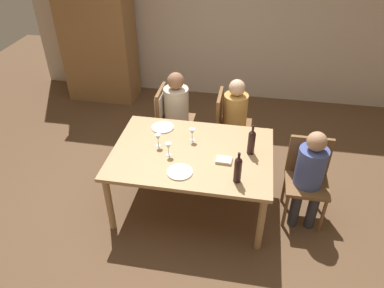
{
  "coord_description": "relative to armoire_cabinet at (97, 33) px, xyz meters",
  "views": [
    {
      "loc": [
        0.54,
        -3.05,
        3.03
      ],
      "look_at": [
        0.0,
        0.0,
        0.83
      ],
      "focal_mm": 34.29,
      "sensor_mm": 36.0,
      "label": 1
    }
  ],
  "objects": [
    {
      "name": "ground_plane",
      "position": [
        1.94,
        -2.35,
        -1.1
      ],
      "size": [
        10.0,
        10.0,
        0.0
      ],
      "primitive_type": "plane",
      "color": "brown"
    },
    {
      "name": "rear_room_partition",
      "position": [
        1.94,
        0.45,
        0.25
      ],
      "size": [
        6.4,
        0.12,
        2.7
      ],
      "primitive_type": "cube",
      "color": "beige",
      "rests_on": "ground_plane"
    },
    {
      "name": "armoire_cabinet",
      "position": [
        0.0,
        0.0,
        0.0
      ],
      "size": [
        1.18,
        0.62,
        2.18
      ],
      "color": "olive",
      "rests_on": "ground_plane"
    },
    {
      "name": "dining_table",
      "position": [
        1.94,
        -2.35,
        -0.44
      ],
      "size": [
        1.68,
        1.19,
        0.73
      ],
      "color": "tan",
      "rests_on": "ground_plane"
    },
    {
      "name": "chair_far_left",
      "position": [
        1.44,
        -1.37,
        -0.5
      ],
      "size": [
        0.45,
        0.44,
        0.92
      ],
      "rotation": [
        0.0,
        0.0,
        -1.57
      ],
      "color": "brown",
      "rests_on": "ground_plane"
    },
    {
      "name": "chair_right_end",
      "position": [
        3.16,
        -2.26,
        -0.56
      ],
      "size": [
        0.44,
        0.44,
        0.92
      ],
      "rotation": [
        0.0,
        0.0,
        3.14
      ],
      "color": "brown",
      "rests_on": "ground_plane"
    },
    {
      "name": "chair_far_right",
      "position": [
        2.23,
        -1.37,
        -0.56
      ],
      "size": [
        0.44,
        0.44,
        0.92
      ],
      "rotation": [
        0.0,
        0.0,
        -1.57
      ],
      "color": "brown",
      "rests_on": "ground_plane"
    },
    {
      "name": "person_woman_host",
      "position": [
        1.59,
        -1.37,
        -0.43
      ],
      "size": [
        0.36,
        0.32,
        1.16
      ],
      "rotation": [
        0.0,
        0.0,
        -1.57
      ],
      "color": "#33333D",
      "rests_on": "ground_plane"
    },
    {
      "name": "person_man_bearded",
      "position": [
        3.16,
        -2.37,
        -0.45
      ],
      "size": [
        0.29,
        0.34,
        1.11
      ],
      "rotation": [
        0.0,
        0.0,
        3.14
      ],
      "color": "#33333D",
      "rests_on": "ground_plane"
    },
    {
      "name": "person_man_guest",
      "position": [
        2.35,
        -1.37,
        -0.45
      ],
      "size": [
        0.35,
        0.3,
        1.13
      ],
      "rotation": [
        0.0,
        0.0,
        -1.57
      ],
      "color": "#33333D",
      "rests_on": "ground_plane"
    },
    {
      "name": "wine_bottle_tall_green",
      "position": [
        2.55,
        -2.26,
        -0.22
      ],
      "size": [
        0.08,
        0.08,
        0.34
      ],
      "color": "black",
      "rests_on": "dining_table"
    },
    {
      "name": "wine_bottle_dark_red",
      "position": [
        2.44,
        -2.73,
        -0.22
      ],
      "size": [
        0.07,
        0.07,
        0.33
      ],
      "color": "black",
      "rests_on": "dining_table"
    },
    {
      "name": "wine_glass_near_left",
      "position": [
        1.91,
        -2.14,
        -0.26
      ],
      "size": [
        0.07,
        0.07,
        0.15
      ],
      "color": "silver",
      "rests_on": "dining_table"
    },
    {
      "name": "wine_glass_centre",
      "position": [
        1.71,
        -2.45,
        -0.26
      ],
      "size": [
        0.07,
        0.07,
        0.15
      ],
      "color": "silver",
      "rests_on": "dining_table"
    },
    {
      "name": "wine_glass_near_right",
      "position": [
        1.57,
        -2.31,
        -0.26
      ],
      "size": [
        0.07,
        0.07,
        0.15
      ],
      "color": "silver",
      "rests_on": "dining_table"
    },
    {
      "name": "dinner_plate_host",
      "position": [
        1.53,
        -1.95,
        -0.36
      ],
      "size": [
        0.26,
        0.26,
        0.01
      ],
      "primitive_type": "cylinder",
      "color": "silver",
      "rests_on": "dining_table"
    },
    {
      "name": "dinner_plate_guest_left",
      "position": [
        1.88,
        -2.7,
        -0.36
      ],
      "size": [
        0.26,
        0.26,
        0.01
      ],
      "primitive_type": "cylinder",
      "color": "white",
      "rests_on": "dining_table"
    },
    {
      "name": "folded_napkin",
      "position": [
        2.29,
        -2.45,
        -0.35
      ],
      "size": [
        0.16,
        0.13,
        0.03
      ],
      "primitive_type": "cube",
      "rotation": [
        0.0,
        0.0,
        -0.04
      ],
      "color": "beige",
      "rests_on": "dining_table"
    },
    {
      "name": "handbag",
      "position": [
        2.67,
        -1.37,
        -0.99
      ],
      "size": [
        0.15,
        0.29,
        0.22
      ],
      "primitive_type": "cube",
      "rotation": [
        0.0,
        0.0,
        -1.47
      ],
      "color": "brown",
      "rests_on": "ground_plane"
    }
  ]
}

